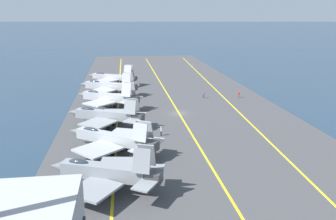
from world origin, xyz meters
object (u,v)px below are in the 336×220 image
at_px(parked_jet_second, 112,139).
at_px(parked_jet_fourth, 108,97).
at_px(parked_jet_sixth, 113,77).
at_px(parked_jet_third, 106,115).
at_px(crew_red_vest, 239,95).
at_px(parked_jet_fifth, 109,86).
at_px(crew_white_vest, 161,131).
at_px(crew_purple_vest, 204,95).
at_px(parked_jet_nearest, 106,172).

distance_m(parked_jet_second, parked_jet_fourth, 28.30).
distance_m(parked_jet_second, parked_jet_sixth, 57.34).
xyz_separation_m(parked_jet_third, crew_red_vest, (21.08, -34.17, -1.59)).
distance_m(parked_jet_fifth, parked_jet_sixth, 14.81).
relative_size(crew_white_vest, crew_purple_vest, 1.03).
xyz_separation_m(parked_jet_fourth, parked_jet_fifth, (14.30, 0.27, -0.10)).
bearing_deg(crew_red_vest, crew_white_vest, 138.81).
relative_size(parked_jet_nearest, parked_jet_fourth, 0.94).
xyz_separation_m(parked_jet_third, crew_white_vest, (-6.38, -10.13, -1.55)).
height_order(parked_jet_fourth, parked_jet_sixth, parked_jet_fourth).
distance_m(parked_jet_sixth, crew_white_vest, 51.08).
distance_m(parked_jet_second, crew_white_vest, 11.36).
xyz_separation_m(parked_jet_nearest, parked_jet_third, (26.60, 0.83, -0.15)).
xyz_separation_m(parked_jet_second, crew_purple_vest, (35.85, -23.45, -1.44)).
bearing_deg(parked_jet_second, parked_jet_fourth, 3.03).
bearing_deg(parked_jet_nearest, parked_jet_fourth, 1.24).
bearing_deg(parked_jet_second, parked_jet_nearest, 177.37).
distance_m(parked_jet_third, parked_jet_fifth, 29.00).
xyz_separation_m(parked_jet_nearest, parked_jet_second, (13.04, -0.60, -0.28)).
bearing_deg(crew_red_vest, parked_jet_fourth, 100.57).
bearing_deg(crew_white_vest, parked_jet_third, 57.79).
height_order(parked_jet_third, parked_jet_sixth, parked_jet_sixth).
xyz_separation_m(parked_jet_second, crew_red_vest, (34.64, -32.73, -1.45)).
bearing_deg(parked_jet_sixth, parked_jet_fifth, 176.39).
height_order(parked_jet_fifth, crew_purple_vest, parked_jet_fifth).
relative_size(parked_jet_nearest, crew_purple_vest, 8.69).
distance_m(parked_jet_third, crew_purple_vest, 33.44).
relative_size(parked_jet_third, parked_jet_fourth, 1.00).
relative_size(parked_jet_second, parked_jet_fifth, 0.95).
xyz_separation_m(parked_jet_fourth, crew_red_vest, (6.39, -34.23, -1.80)).
bearing_deg(parked_jet_nearest, crew_red_vest, -34.96).
relative_size(parked_jet_second, parked_jet_third, 1.00).
distance_m(parked_jet_fourth, crew_red_vest, 34.87).
bearing_deg(crew_red_vest, parked_jet_sixth, 55.94).
bearing_deg(crew_red_vest, parked_jet_third, 121.68).
height_order(parked_jet_sixth, crew_purple_vest, parked_jet_sixth).
relative_size(parked_jet_second, parked_jet_fourth, 1.00).
xyz_separation_m(parked_jet_fourth, crew_purple_vest, (7.60, -24.94, -1.79)).
distance_m(parked_jet_third, parked_jet_sixth, 43.78).
distance_m(crew_white_vest, crew_red_vest, 36.50).
relative_size(parked_jet_third, crew_purple_vest, 9.23).
height_order(parked_jet_third, crew_white_vest, parked_jet_third).
height_order(parked_jet_fifth, crew_white_vest, parked_jet_fifth).
bearing_deg(parked_jet_fifth, crew_red_vest, -102.92).
xyz_separation_m(parked_jet_fifth, parked_jet_sixth, (14.78, -0.93, -0.09)).
distance_m(parked_jet_nearest, crew_red_vest, 58.20).
bearing_deg(parked_jet_fourth, parked_jet_second, -176.97).
bearing_deg(crew_purple_vest, parked_jet_third, 131.86).
relative_size(parked_jet_second, crew_purple_vest, 9.28).
distance_m(parked_jet_sixth, crew_red_vest, 40.55).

